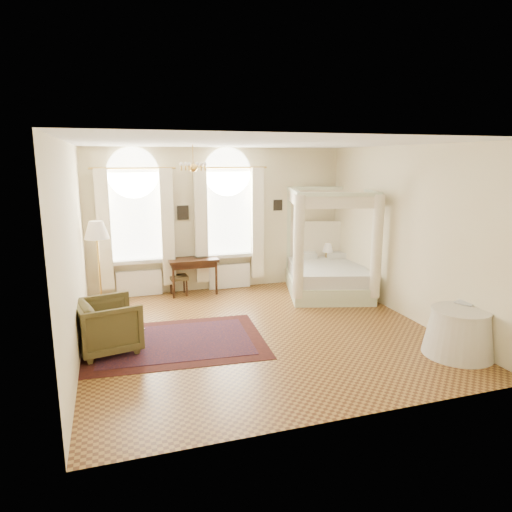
{
  "coord_description": "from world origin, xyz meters",
  "views": [
    {
      "loc": [
        -2.42,
        -7.36,
        3.04
      ],
      "look_at": [
        0.07,
        0.4,
        1.3
      ],
      "focal_mm": 32.0,
      "sensor_mm": 36.0,
      "label": 1
    }
  ],
  "objects_px": {
    "armchair": "(108,326)",
    "side_table": "(459,332)",
    "stool": "(179,279)",
    "floor_lamp": "(97,235)",
    "nightstand": "(323,270)",
    "writing_desk": "(193,264)",
    "coffee_table": "(125,330)",
    "canopy_bed": "(328,270)"
  },
  "relations": [
    {
      "from": "nightstand",
      "to": "writing_desk",
      "type": "distance_m",
      "value": 3.29
    },
    {
      "from": "side_table",
      "to": "nightstand",
      "type": "bearing_deg",
      "value": 91.63
    },
    {
      "from": "canopy_bed",
      "to": "stool",
      "type": "xyz_separation_m",
      "value": [
        -3.29,
        0.88,
        -0.17
      ]
    },
    {
      "from": "nightstand",
      "to": "stool",
      "type": "relative_size",
      "value": 1.38
    },
    {
      "from": "coffee_table",
      "to": "side_table",
      "type": "distance_m",
      "value": 5.32
    },
    {
      "from": "armchair",
      "to": "side_table",
      "type": "relative_size",
      "value": 0.87
    },
    {
      "from": "writing_desk",
      "to": "nightstand",
      "type": "bearing_deg",
      "value": -0.0
    },
    {
      "from": "stool",
      "to": "floor_lamp",
      "type": "height_order",
      "value": "floor_lamp"
    },
    {
      "from": "canopy_bed",
      "to": "side_table",
      "type": "height_order",
      "value": "canopy_bed"
    },
    {
      "from": "coffee_table",
      "to": "armchair",
      "type": "bearing_deg",
      "value": 173.55
    },
    {
      "from": "canopy_bed",
      "to": "writing_desk",
      "type": "bearing_deg",
      "value": 163.32
    },
    {
      "from": "canopy_bed",
      "to": "coffee_table",
      "type": "height_order",
      "value": "canopy_bed"
    },
    {
      "from": "canopy_bed",
      "to": "armchair",
      "type": "bearing_deg",
      "value": -158.69
    },
    {
      "from": "nightstand",
      "to": "floor_lamp",
      "type": "bearing_deg",
      "value": -172.36
    },
    {
      "from": "canopy_bed",
      "to": "writing_desk",
      "type": "height_order",
      "value": "canopy_bed"
    },
    {
      "from": "stool",
      "to": "side_table",
      "type": "distance_m",
      "value": 5.91
    },
    {
      "from": "stool",
      "to": "coffee_table",
      "type": "xyz_separation_m",
      "value": [
        -1.27,
        -2.79,
        -0.04
      ]
    },
    {
      "from": "writing_desk",
      "to": "floor_lamp",
      "type": "height_order",
      "value": "floor_lamp"
    },
    {
      "from": "writing_desk",
      "to": "stool",
      "type": "relative_size",
      "value": 2.45
    },
    {
      "from": "stool",
      "to": "armchair",
      "type": "relative_size",
      "value": 0.48
    },
    {
      "from": "floor_lamp",
      "to": "side_table",
      "type": "height_order",
      "value": "floor_lamp"
    },
    {
      "from": "writing_desk",
      "to": "floor_lamp",
      "type": "bearing_deg",
      "value": -160.54
    },
    {
      "from": "writing_desk",
      "to": "stool",
      "type": "height_order",
      "value": "writing_desk"
    },
    {
      "from": "armchair",
      "to": "stool",
      "type": "bearing_deg",
      "value": -40.73
    },
    {
      "from": "nightstand",
      "to": "coffee_table",
      "type": "distance_m",
      "value": 5.62
    },
    {
      "from": "writing_desk",
      "to": "coffee_table",
      "type": "xyz_separation_m",
      "value": [
        -1.61,
        -2.79,
        -0.37
      ]
    },
    {
      "from": "armchair",
      "to": "writing_desk",
      "type": "bearing_deg",
      "value": -45.79
    },
    {
      "from": "stool",
      "to": "armchair",
      "type": "xyz_separation_m",
      "value": [
        -1.53,
        -2.76,
        0.05
      ]
    },
    {
      "from": "floor_lamp",
      "to": "side_table",
      "type": "relative_size",
      "value": 1.7
    },
    {
      "from": "canopy_bed",
      "to": "coffee_table",
      "type": "distance_m",
      "value": 4.95
    },
    {
      "from": "armchair",
      "to": "floor_lamp",
      "type": "distance_m",
      "value": 2.36
    },
    {
      "from": "canopy_bed",
      "to": "stool",
      "type": "bearing_deg",
      "value": 164.94
    },
    {
      "from": "coffee_table",
      "to": "floor_lamp",
      "type": "bearing_deg",
      "value": 100.66
    },
    {
      "from": "stool",
      "to": "coffee_table",
      "type": "relative_size",
      "value": 0.74
    },
    {
      "from": "writing_desk",
      "to": "armchair",
      "type": "xyz_separation_m",
      "value": [
        -1.86,
        -2.76,
        -0.28
      ]
    },
    {
      "from": "writing_desk",
      "to": "coffee_table",
      "type": "height_order",
      "value": "writing_desk"
    },
    {
      "from": "side_table",
      "to": "canopy_bed",
      "type": "bearing_deg",
      "value": 96.93
    },
    {
      "from": "writing_desk",
      "to": "armchair",
      "type": "distance_m",
      "value": 3.34
    },
    {
      "from": "armchair",
      "to": "floor_lamp",
      "type": "bearing_deg",
      "value": -7.96
    },
    {
      "from": "writing_desk",
      "to": "stool",
      "type": "xyz_separation_m",
      "value": [
        -0.34,
        0.0,
        -0.33
      ]
    },
    {
      "from": "coffee_table",
      "to": "side_table",
      "type": "height_order",
      "value": "side_table"
    },
    {
      "from": "canopy_bed",
      "to": "stool",
      "type": "relative_size",
      "value": 5.75
    }
  ]
}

